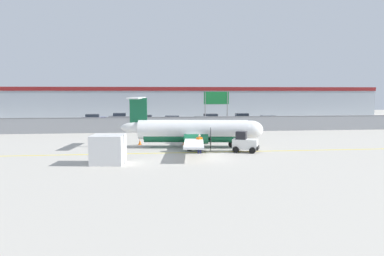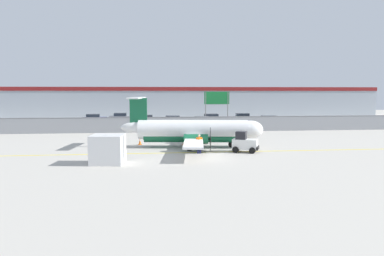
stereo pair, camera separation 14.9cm
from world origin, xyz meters
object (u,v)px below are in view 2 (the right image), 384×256
parked_car_1 (121,117)px  cargo_container (108,149)px  ground_crew_worker (199,143)px  parked_car_3 (173,121)px  parked_car_2 (145,120)px  parked_car_6 (242,118)px  commuter_airplane (196,131)px  traffic_cone_far_left (252,139)px  traffic_cone_far_right (184,142)px  highway_sign (217,101)px  traffic_cone_near_left (248,146)px  parked_car_4 (201,122)px  baggage_tug (244,143)px  traffic_cone_near_right (140,142)px  parked_car_0 (94,119)px  parked_car_5 (212,119)px  parked_car_7 (270,121)px

parked_car_1 → cargo_container: bearing=-88.6°
ground_crew_worker → parked_car_3: (-1.09, 24.47, -0.06)m
parked_car_1 → parked_car_2: same height
parked_car_3 → parked_car_6: (12.35, 4.90, 0.00)m
commuter_airplane → traffic_cone_far_left: bearing=30.3°
parked_car_1 → parked_car_2: 7.41m
traffic_cone_far_left → traffic_cone_far_right: 7.68m
traffic_cone_far_right → parked_car_2: parked_car_2 is taller
highway_sign → traffic_cone_near_left: bearing=-89.7°
traffic_cone_near_left → parked_car_4: (-1.92, 20.45, 0.58)m
baggage_tug → traffic_cone_far_right: baggage_tug is taller
ground_crew_worker → traffic_cone_near_right: size_ratio=2.66×
parked_car_4 → highway_sign: highway_sign is taller
cargo_container → traffic_cone_far_right: bearing=59.4°
baggage_tug → parked_car_6: size_ratio=0.60×
traffic_cone_far_right → highway_sign: highway_sign is taller
parked_car_6 → parked_car_2: bearing=11.6°
traffic_cone_far_left → highway_sign: 12.79m
traffic_cone_near_right → parked_car_4: 18.56m
ground_crew_worker → parked_car_6: 31.45m
traffic_cone_far_left → highway_sign: bearing=98.5°
traffic_cone_far_right → parked_car_0: 28.30m
ground_crew_worker → parked_car_1: (-10.10, 32.44, -0.06)m
commuter_airplane → traffic_cone_far_right: commuter_airplane is taller
commuter_airplane → baggage_tug: 5.26m
cargo_container → highway_sign: bearing=67.6°
traffic_cone_near_right → parked_car_0: (-8.91, 24.21, 0.58)m
parked_car_2 → parked_car_5: same height
parked_car_2 → traffic_cone_near_left: bearing=114.5°
commuter_airplane → parked_car_3: (-1.17, 20.96, -0.71)m
commuter_airplane → traffic_cone_near_left: commuter_airplane is taller
highway_sign → traffic_cone_far_right: bearing=-113.2°
baggage_tug → highway_sign: highway_sign is taller
traffic_cone_far_left → parked_car_1: bearing=122.6°
parked_car_5 → parked_car_6: same height
parked_car_3 → highway_sign: 9.05m
ground_crew_worker → parked_car_4: size_ratio=0.39×
parked_car_4 → baggage_tug: bearing=99.9°
baggage_tug → parked_car_3: baggage_tug is taller
parked_car_0 → parked_car_7: same height
highway_sign → parked_car_0: bearing=149.2°
traffic_cone_near_right → traffic_cone_far_left: same height
traffic_cone_far_right → traffic_cone_near_left: bearing=-29.1°
parked_car_0 → parked_car_1: (4.28, 2.59, 0.00)m
traffic_cone_near_right → traffic_cone_far_right: (4.53, -0.69, 0.00)m
parked_car_1 → parked_car_5: size_ratio=0.99×
ground_crew_worker → parked_car_0: (-14.39, 29.85, -0.06)m
cargo_container → traffic_cone_far_left: (14.05, 9.94, -0.79)m
ground_crew_worker → parked_car_7: (14.20, 22.93, -0.06)m
traffic_cone_near_left → parked_car_4: size_ratio=0.15×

